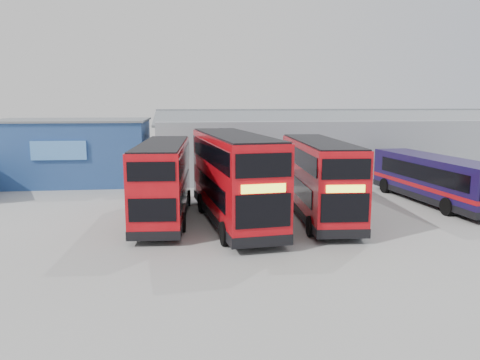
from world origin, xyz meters
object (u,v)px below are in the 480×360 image
(double_decker_right, at_px, (319,180))
(office_block, at_px, (72,150))
(double_decker_centre, at_px, (234,179))
(maintenance_shed, at_px, (326,145))
(single_decker_blue, at_px, (434,180))
(double_decker_left, at_px, (163,182))

(double_decker_right, bearing_deg, office_block, 142.08)
(office_block, xyz_separation_m, double_decker_centre, (11.82, -14.78, -0.17))
(maintenance_shed, xyz_separation_m, double_decker_centre, (-10.18, -16.79, -0.19))
(maintenance_shed, distance_m, single_decker_blue, 13.79)
(double_decker_right, distance_m, single_decker_blue, 9.05)
(double_decker_left, relative_size, double_decker_centre, 0.89)
(maintenance_shed, distance_m, double_decker_right, 17.21)
(double_decker_centre, bearing_deg, double_decker_left, 157.49)
(office_block, bearing_deg, double_decker_right, -40.74)
(single_decker_blue, bearing_deg, double_decker_right, 13.72)
(office_block, height_order, single_decker_blue, office_block)
(maintenance_shed, xyz_separation_m, double_decker_left, (-13.98, -15.74, -0.45))
(office_block, relative_size, double_decker_centre, 1.05)
(office_block, bearing_deg, single_decker_blue, -24.30)
(double_decker_right, relative_size, single_decker_blue, 0.93)
(double_decker_centre, bearing_deg, maintenance_shed, 51.68)
(office_block, height_order, double_decker_centre, office_block)
(double_decker_left, distance_m, double_decker_right, 8.66)
(double_decker_right, bearing_deg, single_decker_blue, 22.08)
(double_decker_left, distance_m, single_decker_blue, 17.33)
(single_decker_blue, bearing_deg, double_decker_centre, 8.77)
(maintenance_shed, distance_m, double_decker_centre, 19.64)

